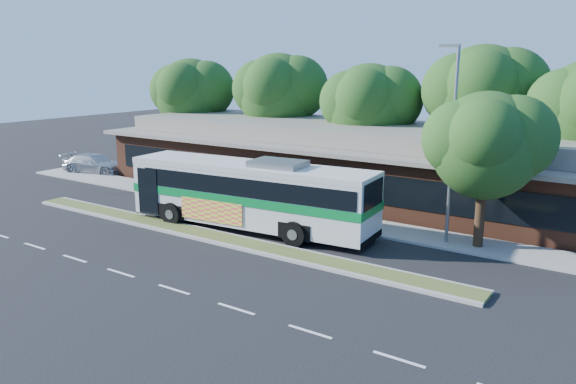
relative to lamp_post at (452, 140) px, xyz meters
The scene contains 13 objects.
ground 12.31m from the lamp_post, 147.90° to the right, with size 120.00×120.00×0.00m, color black.
median_strip 12.00m from the lamp_post, 150.55° to the right, with size 26.00×1.10×0.15m, color #3B4C20.
sidewalk 10.73m from the lamp_post, behind, with size 44.00×2.60×0.12m, color gray.
parking_lot 28.28m from the lamp_post, behind, with size 14.00×12.00×0.01m, color black.
plaza_building 12.17m from the lamp_post, 143.84° to the left, with size 33.20×11.20×4.45m.
lamp_post is the anchor object (origin of this frame).
tree_bg_a 25.84m from the lamp_post, 159.27° to the left, with size 6.47×5.80×8.63m.
tree_bg_b 19.10m from the lamp_post, 147.83° to the left, with size 6.69×6.00×9.00m.
tree_bg_c 12.27m from the lamp_post, 131.77° to the left, with size 6.24×5.60×8.26m.
tree_bg_d 10.32m from the lamp_post, 96.28° to the left, with size 6.91×6.20×9.37m.
transit_bus 9.93m from the lamp_post, 160.53° to the right, with size 13.28×4.00×3.67m.
sedan 28.41m from the lamp_post, behind, with size 2.07×5.08×1.47m, color #A5A7AC.
sidewalk_tree 1.81m from the lamp_post, 10.02° to the left, with size 5.29×4.75×7.10m.
Camera 1 is at (17.55, -18.80, 8.28)m, focal length 35.00 mm.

